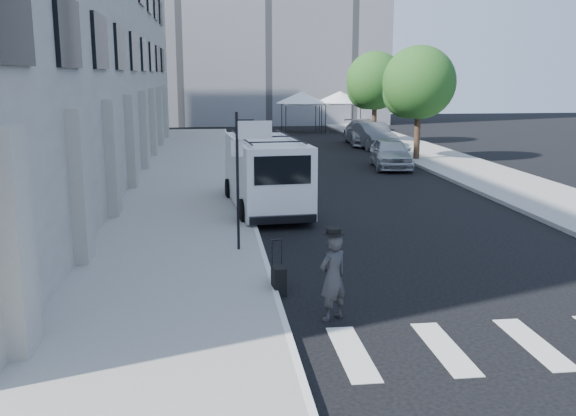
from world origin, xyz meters
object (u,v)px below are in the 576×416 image
object	(u,v)px
businessman	(333,277)
cargo_van	(265,173)
parked_car_c	(364,133)
parked_car_a	(391,153)
suitcase	(279,280)
parked_car_b	(373,136)
briefcase	(276,278)

from	to	relation	value
businessman	cargo_van	xyz separation A→B (m)	(-0.38, 10.24, 0.42)
parked_car_c	parked_car_a	bearing A→B (deg)	-93.19
businessman	parked_car_a	distance (m)	20.36
cargo_van	suitcase	bearing A→B (deg)	-97.81
suitcase	parked_car_b	bearing A→B (deg)	65.07
suitcase	parked_car_b	size ratio (longest dim) A/B	0.24
briefcase	businessman	bearing A→B (deg)	-51.36
cargo_van	parked_car_b	size ratio (longest dim) A/B	1.37
briefcase	parked_car_c	distance (m)	29.16
parked_car_a	parked_car_b	bearing A→B (deg)	88.70
parked_car_b	suitcase	bearing A→B (deg)	-112.65
cargo_van	parked_car_a	size ratio (longest dim) A/B	1.51
parked_car_c	cargo_van	bearing A→B (deg)	-109.22
suitcase	parked_car_a	distance (m)	19.22
businessman	suitcase	distance (m)	1.84
cargo_van	parked_car_a	world-z (taller)	cargo_van
suitcase	cargo_van	bearing A→B (deg)	80.39
briefcase	suitcase	size ratio (longest dim) A/B	0.38
cargo_van	parked_car_c	bearing A→B (deg)	62.60
businessman	briefcase	distance (m)	2.34
briefcase	parked_car_a	distance (m)	18.74
cargo_van	parked_car_c	size ratio (longest dim) A/B	1.23
businessman	parked_car_b	xyz separation A→B (m)	(7.85, 27.65, -0.04)
businessman	suitcase	world-z (taller)	businessman
suitcase	cargo_van	xyz separation A→B (m)	(0.47, 8.70, 0.95)
briefcase	suitcase	bearing A→B (deg)	-73.77
suitcase	businessman	bearing A→B (deg)	-67.53
businessman	briefcase	xyz separation A→B (m)	(-0.85, 2.07, -0.66)
parked_car_a	parked_car_c	distance (m)	10.72
parked_car_c	businessman	bearing A→B (deg)	-101.21
briefcase	suitcase	distance (m)	0.55
suitcase	parked_car_c	distance (m)	29.67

